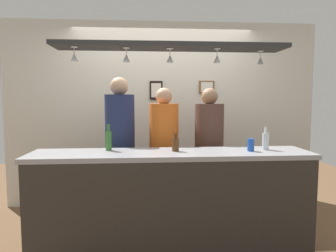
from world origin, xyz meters
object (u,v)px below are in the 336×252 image
person_middle_orange_shirt (164,144)px  bottle_beer_brown_stubby (175,144)px  person_right_brown_shirt (209,144)px  drink_can (251,145)px  bottle_beer_green_import (109,140)px  picture_frame_upper_small (207,87)px  bottle_soda_clear (266,141)px  picture_frame_crest (156,90)px  person_left_navy_shirt (120,138)px

person_middle_orange_shirt → bottle_beer_brown_stubby: person_middle_orange_shirt is taller
person_right_brown_shirt → drink_can: 0.71m
bottle_beer_green_import → picture_frame_upper_small: 1.87m
bottle_beer_green_import → bottle_soda_clear: bearing=-2.8°
picture_frame_crest → drink_can: bearing=-58.5°
person_middle_orange_shirt → drink_can: person_middle_orange_shirt is taller
drink_can → person_middle_orange_shirt: bearing=141.1°
bottle_beer_green_import → drink_can: (1.39, -0.15, -0.04)m
person_left_navy_shirt → person_right_brown_shirt: person_left_navy_shirt is taller
bottle_beer_brown_stubby → picture_frame_upper_small: bearing=67.0°
person_middle_orange_shirt → bottle_beer_green_import: 0.78m
person_left_navy_shirt → bottle_beer_green_import: bearing=-97.8°
person_left_navy_shirt → picture_frame_upper_small: bearing=33.3°
person_middle_orange_shirt → picture_frame_crest: 1.01m
person_left_navy_shirt → bottle_beer_green_import: person_left_navy_shirt is taller
person_left_navy_shirt → person_right_brown_shirt: size_ratio=1.07×
person_left_navy_shirt → bottle_beer_green_import: 0.51m
bottle_beer_green_import → person_middle_orange_shirt: bearing=41.1°
person_middle_orange_shirt → bottle_beer_green_import: person_middle_orange_shirt is taller
person_middle_orange_shirt → bottle_soda_clear: 1.15m
person_right_brown_shirt → person_middle_orange_shirt: bearing=180.0°
bottle_beer_brown_stubby → picture_frame_crest: bearing=95.8°
person_left_navy_shirt → bottle_soda_clear: person_left_navy_shirt is taller
person_left_navy_shirt → picture_frame_upper_small: size_ratio=8.05×
person_right_brown_shirt → bottle_beer_brown_stubby: size_ratio=9.16×
person_right_brown_shirt → picture_frame_upper_small: size_ratio=7.49×
person_middle_orange_shirt → person_right_brown_shirt: 0.54m
person_left_navy_shirt → drink_can: bearing=-26.3°
bottle_soda_clear → picture_frame_upper_small: (-0.33, 1.35, 0.58)m
picture_frame_crest → picture_frame_upper_small: size_ratio=1.18×
person_middle_orange_shirt → bottle_beer_brown_stubby: size_ratio=9.18×
bottle_beer_green_import → picture_frame_upper_small: picture_frame_upper_small is taller
bottle_beer_green_import → picture_frame_upper_small: (1.24, 1.27, 0.57)m
person_right_brown_shirt → picture_frame_crest: (-0.60, 0.77, 0.65)m
picture_frame_crest → bottle_beer_green_import: bearing=-112.1°
person_left_navy_shirt → picture_frame_crest: (0.45, 0.77, 0.57)m
picture_frame_upper_small → picture_frame_crest: bearing=180.0°
person_middle_orange_shirt → picture_frame_upper_small: size_ratio=7.51×
bottle_beer_green_import → drink_can: bearing=-6.1°
picture_frame_upper_small → bottle_beer_green_import: bearing=-134.2°
bottle_beer_brown_stubby → picture_frame_crest: picture_frame_crest is taller
person_left_navy_shirt → person_middle_orange_shirt: person_left_navy_shirt is taller
person_left_navy_shirt → bottle_beer_brown_stubby: size_ratio=9.84×
bottle_beer_brown_stubby → person_middle_orange_shirt: bearing=97.2°
drink_can → bottle_beer_brown_stubby: bearing=175.9°
person_middle_orange_shirt → bottle_soda_clear: bearing=-30.6°
person_right_brown_shirt → picture_frame_upper_small: picture_frame_upper_small is taller
person_middle_orange_shirt → drink_can: size_ratio=13.54×
picture_frame_upper_small → bottle_beer_brown_stubby: bearing=-113.0°
person_middle_orange_shirt → bottle_soda_clear: (0.99, -0.58, 0.11)m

